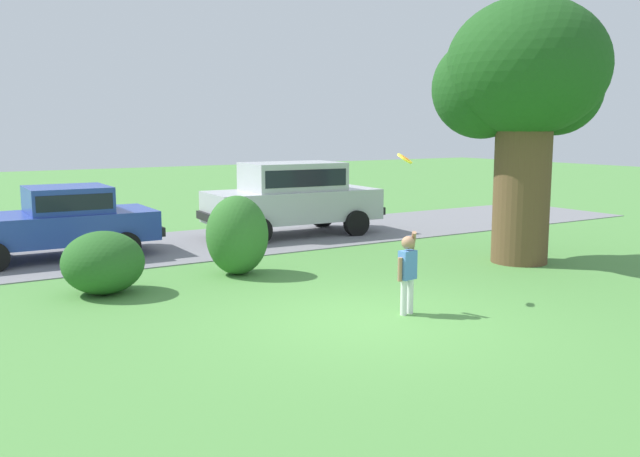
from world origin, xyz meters
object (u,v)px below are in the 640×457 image
at_px(oak_tree_large, 523,84).
at_px(child_thrower, 407,268).
at_px(frisbee, 405,159).
at_px(parked_suv, 293,195).
at_px(parked_sedan, 58,220).

distance_m(oak_tree_large, child_thrower, 5.93).
xyz_separation_m(child_thrower, frisbee, (0.56, 0.80, 1.61)).
distance_m(oak_tree_large, frisbee, 4.53).
distance_m(parked_suv, child_thrower, 8.03).
bearing_deg(parked_sedan, parked_suv, 0.62).
bearing_deg(parked_suv, oak_tree_large, -67.71).
bearing_deg(oak_tree_large, parked_sedan, 146.06).
xyz_separation_m(oak_tree_large, child_thrower, (-4.68, -2.08, -2.99)).
height_order(parked_sedan, parked_suv, parked_suv).
bearing_deg(oak_tree_large, frisbee, -162.72).
height_order(oak_tree_large, frisbee, oak_tree_large).
height_order(parked_sedan, child_thrower, parked_sedan).
relative_size(parked_sedan, frisbee, 14.28).
height_order(oak_tree_large, parked_suv, oak_tree_large).
height_order(oak_tree_large, child_thrower, oak_tree_large).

